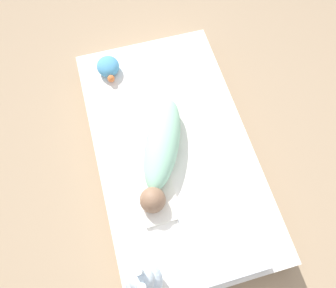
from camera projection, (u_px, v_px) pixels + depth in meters
ground_plane at (173, 158)px, 1.91m from camera, size 12.00×12.00×0.00m
bed_mattress at (173, 153)px, 1.83m from camera, size 1.46×0.82×0.18m
burp_cloth at (158, 198)px, 1.62m from camera, size 0.26×0.18×0.02m
swaddled_baby at (162, 151)px, 1.66m from camera, size 0.60×0.37×0.15m
pillow at (222, 241)px, 1.51m from camera, size 0.34×0.34×0.08m
bunny_plush at (143, 281)px, 1.37m from camera, size 0.16×0.16×0.30m
turtle_plush at (108, 67)px, 1.91m from camera, size 0.17×0.13×0.08m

